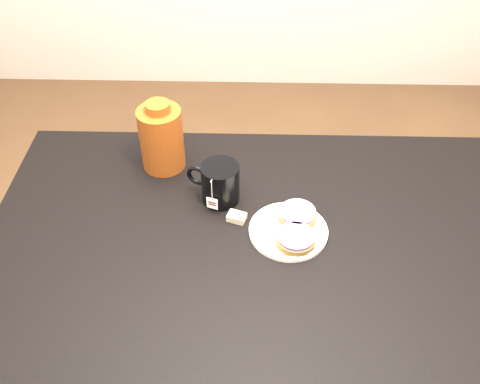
# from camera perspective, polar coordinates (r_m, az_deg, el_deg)

# --- Properties ---
(table) EXTENTS (1.40, 0.90, 0.75)m
(table) POSITION_cam_1_polar(r_m,az_deg,el_deg) (1.35, 3.10, -8.10)
(table) COLOR black
(table) RESTS_ON ground_plane
(plate) EXTENTS (0.19, 0.19, 0.01)m
(plate) POSITION_cam_1_polar(r_m,az_deg,el_deg) (1.32, 5.18, -4.10)
(plate) COLOR white
(plate) RESTS_ON table
(bagel_back) EXTENTS (0.10, 0.10, 0.03)m
(bagel_back) POSITION_cam_1_polar(r_m,az_deg,el_deg) (1.33, 6.15, -2.43)
(bagel_back) COLOR brown
(bagel_back) RESTS_ON plate
(bagel_front) EXTENTS (0.10, 0.10, 0.03)m
(bagel_front) POSITION_cam_1_polar(r_m,az_deg,el_deg) (1.28, 5.96, -5.00)
(bagel_front) COLOR brown
(bagel_front) RESTS_ON plate
(mug) EXTENTS (0.15, 0.13, 0.11)m
(mug) POSITION_cam_1_polar(r_m,az_deg,el_deg) (1.37, -2.20, 0.98)
(mug) COLOR black
(mug) RESTS_ON table
(teabag_pouch) EXTENTS (0.05, 0.04, 0.02)m
(teabag_pouch) POSITION_cam_1_polar(r_m,az_deg,el_deg) (1.34, -0.36, -2.70)
(teabag_pouch) COLOR #C6B793
(teabag_pouch) RESTS_ON table
(bagel_package) EXTENTS (0.13, 0.13, 0.20)m
(bagel_package) POSITION_cam_1_polar(r_m,az_deg,el_deg) (1.47, -8.38, 5.76)
(bagel_package) COLOR #61260C
(bagel_package) RESTS_ON table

